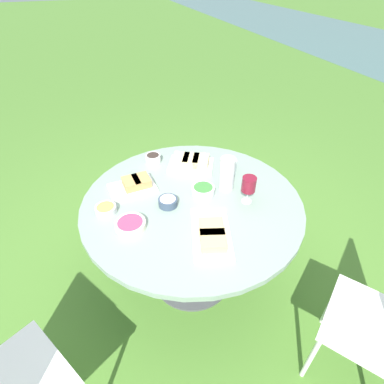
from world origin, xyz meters
TOP-DOWN VIEW (x-y plane):
  - ground_plane at (0.00, 0.00)m, footprint 40.00×40.00m
  - dining_table at (0.00, 0.00)m, footprint 1.33×1.33m
  - water_pitcher at (-0.04, 0.24)m, footprint 0.10×0.09m
  - wine_glass at (0.12, 0.30)m, footprint 0.08×0.08m
  - platter_bread_main at (0.32, -0.00)m, footprint 0.42×0.30m
  - platter_charcuterie at (-0.23, -0.30)m, footprint 0.21×0.30m
  - platter_sandwich_side at (-0.35, 0.12)m, footprint 0.33×0.37m
  - bowl_fries at (-0.06, -0.50)m, footprint 0.12×0.12m
  - bowl_salad at (-0.03, 0.08)m, footprint 0.14×0.14m
  - bowl_olives at (-0.49, -0.12)m, footprint 0.11×0.11m
  - bowl_dip_red at (0.11, -0.39)m, footprint 0.17×0.17m
  - bowl_dip_cream at (0.00, -0.15)m, footprint 0.11×0.11m
  - cup_water_near at (-0.18, 0.34)m, footprint 0.07×0.07m

SIDE VIEW (x-z plane):
  - ground_plane at x=0.00m, z-range 0.00..0.00m
  - dining_table at x=0.00m, z-range 0.26..1.01m
  - bowl_dip_red at x=0.11m, z-range 0.75..0.79m
  - bowl_fries at x=-0.06m, z-range 0.75..0.80m
  - platter_bread_main at x=0.32m, z-range 0.75..0.81m
  - bowl_dip_cream at x=0.00m, z-range 0.75..0.80m
  - platter_charcuterie at x=-0.23m, z-range 0.75..0.82m
  - bowl_salad at x=-0.03m, z-range 0.75..0.81m
  - bowl_olives at x=-0.49m, z-range 0.76..0.81m
  - platter_sandwich_side at x=-0.35m, z-range 0.75..0.82m
  - cup_water_near at x=-0.18m, z-range 0.75..0.86m
  - water_pitcher at x=-0.04m, z-range 0.75..0.97m
  - wine_glass at x=0.12m, z-range 0.79..0.96m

